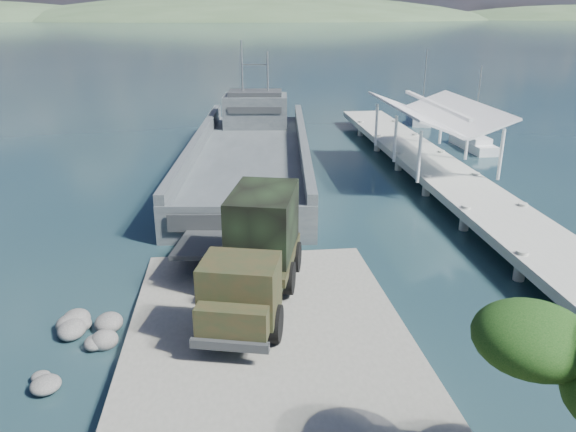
% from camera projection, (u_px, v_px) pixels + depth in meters
% --- Properties ---
extents(ground, '(1400.00, 1400.00, 0.00)m').
position_uv_depth(ground, '(269.00, 347.00, 19.88)').
color(ground, '#1B3A42').
rests_on(ground, ground).
extents(boat_ramp, '(10.00, 18.00, 0.50)m').
position_uv_depth(boat_ramp, '(271.00, 358.00, 18.86)').
color(boat_ramp, gray).
rests_on(boat_ramp, ground).
extents(shoreline_rocks, '(3.20, 5.60, 0.90)m').
position_uv_depth(shoreline_rocks, '(92.00, 351.00, 19.69)').
color(shoreline_rocks, '#50504E').
rests_on(shoreline_rocks, ground).
extents(distant_headlands, '(1000.00, 240.00, 48.00)m').
position_uv_depth(distant_headlands, '(273.00, 20.00, 546.60)').
color(distant_headlands, '#405837').
rests_on(distant_headlands, ground).
extents(pier, '(6.40, 44.00, 6.10)m').
position_uv_depth(pier, '(436.00, 159.00, 38.17)').
color(pier, '#ABADA2').
rests_on(pier, ground).
extents(landing_craft, '(10.88, 32.51, 9.49)m').
position_uv_depth(landing_craft, '(251.00, 162.00, 40.74)').
color(landing_craft, '#40484C').
rests_on(landing_craft, ground).
extents(military_truck, '(4.57, 8.84, 3.94)m').
position_uv_depth(military_truck, '(257.00, 252.00, 21.66)').
color(military_truck, black).
rests_on(military_truck, boat_ramp).
extents(soldier, '(0.60, 0.40, 1.63)m').
position_uv_depth(soldier, '(218.00, 325.00, 18.82)').
color(soldier, '#24311B').
rests_on(soldier, boat_ramp).
extents(sailboat_near, '(1.96, 5.90, 7.11)m').
position_uv_depth(sailboat_near, '(474.00, 145.00, 47.52)').
color(sailboat_near, white).
rests_on(sailboat_near, ground).
extents(sailboat_far, '(3.68, 6.49, 7.60)m').
position_uv_depth(sailboat_far, '(422.00, 118.00, 58.75)').
color(sailboat_far, white).
rests_on(sailboat_far, ground).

